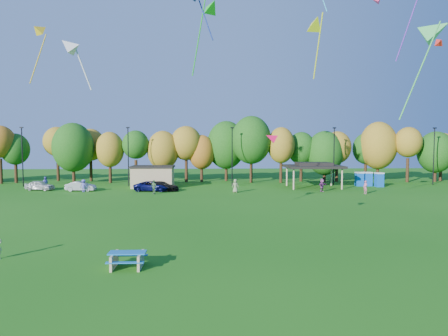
{
  "coord_description": "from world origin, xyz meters",
  "views": [
    {
      "loc": [
        -1.62,
        -21.78,
        6.81
      ],
      "look_at": [
        -0.56,
        6.0,
        4.99
      ],
      "focal_mm": 32.0,
      "sensor_mm": 36.0,
      "label": 1
    }
  ],
  "objects_px": {
    "car_b": "(81,186)",
    "car_d": "(162,186)",
    "car_a": "(40,185)",
    "car_c": "(152,186)",
    "picnic_table": "(127,258)",
    "porta_potties": "(369,179)"
  },
  "relations": [
    {
      "from": "car_a",
      "to": "car_d",
      "type": "height_order",
      "value": "car_a"
    },
    {
      "from": "car_a",
      "to": "car_d",
      "type": "distance_m",
      "value": 17.41
    },
    {
      "from": "car_b",
      "to": "car_c",
      "type": "relative_size",
      "value": 0.81
    },
    {
      "from": "picnic_table",
      "to": "car_a",
      "type": "height_order",
      "value": "car_a"
    },
    {
      "from": "porta_potties",
      "to": "car_d",
      "type": "distance_m",
      "value": 31.45
    },
    {
      "from": "car_c",
      "to": "picnic_table",
      "type": "bearing_deg",
      "value": -166.5
    },
    {
      "from": "porta_potties",
      "to": "car_a",
      "type": "bearing_deg",
      "value": -176.17
    },
    {
      "from": "car_d",
      "to": "picnic_table",
      "type": "bearing_deg",
      "value": -169.63
    },
    {
      "from": "picnic_table",
      "to": "car_c",
      "type": "distance_m",
      "value": 34.0
    },
    {
      "from": "picnic_table",
      "to": "car_a",
      "type": "bearing_deg",
      "value": 118.47
    },
    {
      "from": "car_a",
      "to": "car_b",
      "type": "relative_size",
      "value": 1.0
    },
    {
      "from": "car_b",
      "to": "car_d",
      "type": "bearing_deg",
      "value": -89.92
    },
    {
      "from": "picnic_table",
      "to": "car_c",
      "type": "relative_size",
      "value": 0.4
    },
    {
      "from": "car_b",
      "to": "car_d",
      "type": "xyz_separation_m",
      "value": [
        11.25,
        -0.45,
        0.02
      ]
    },
    {
      "from": "car_b",
      "to": "car_c",
      "type": "height_order",
      "value": "car_c"
    },
    {
      "from": "car_a",
      "to": "car_c",
      "type": "height_order",
      "value": "car_c"
    },
    {
      "from": "porta_potties",
      "to": "car_c",
      "type": "distance_m",
      "value": 32.75
    },
    {
      "from": "car_a",
      "to": "car_d",
      "type": "bearing_deg",
      "value": -83.68
    },
    {
      "from": "car_c",
      "to": "car_d",
      "type": "height_order",
      "value": "car_c"
    },
    {
      "from": "porta_potties",
      "to": "car_b",
      "type": "relative_size",
      "value": 0.93
    },
    {
      "from": "picnic_table",
      "to": "car_b",
      "type": "relative_size",
      "value": 0.5
    },
    {
      "from": "car_d",
      "to": "car_c",
      "type": "bearing_deg",
      "value": 95.6
    }
  ]
}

